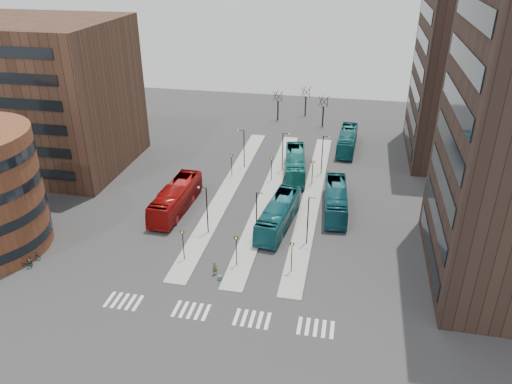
% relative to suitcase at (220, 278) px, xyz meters
% --- Properties ---
extents(ground, '(160.00, 160.00, 0.00)m').
position_rel_suitcase_xyz_m(ground, '(-0.43, -9.26, -0.26)').
color(ground, '#2B2B2D').
rests_on(ground, ground).
extents(island_left, '(2.50, 45.00, 0.15)m').
position_rel_suitcase_xyz_m(island_left, '(-4.43, 20.74, -0.18)').
color(island_left, '#979791').
rests_on(island_left, ground).
extents(island_mid, '(2.50, 45.00, 0.15)m').
position_rel_suitcase_xyz_m(island_mid, '(1.57, 20.74, -0.18)').
color(island_mid, '#979791').
rests_on(island_mid, ground).
extents(island_right, '(2.50, 45.00, 0.15)m').
position_rel_suitcase_xyz_m(island_right, '(7.57, 20.74, -0.18)').
color(island_right, '#979791').
rests_on(island_right, ground).
extents(suitcase, '(0.43, 0.35, 0.51)m').
position_rel_suitcase_xyz_m(suitcase, '(0.00, 0.00, 0.00)').
color(suitcase, navy).
rests_on(suitcase, ground).
extents(red_bus, '(3.44, 12.70, 3.51)m').
position_rel_suitcase_xyz_m(red_bus, '(-9.60, 13.63, 1.50)').
color(red_bus, '#960C0B').
rests_on(red_bus, ground).
extents(teal_bus_a, '(4.21, 12.28, 3.35)m').
position_rel_suitcase_xyz_m(teal_bus_a, '(4.26, 12.09, 1.42)').
color(teal_bus_a, '#135863').
rests_on(teal_bus_a, ground).
extents(teal_bus_b, '(4.43, 12.48, 3.40)m').
position_rel_suitcase_xyz_m(teal_bus_b, '(4.25, 27.86, 1.45)').
color(teal_bus_b, '#146765').
rests_on(teal_bus_b, ground).
extents(teal_bus_c, '(3.56, 11.93, 3.28)m').
position_rel_suitcase_xyz_m(teal_bus_c, '(10.95, 17.54, 1.38)').
color(teal_bus_c, '#124D5A').
rests_on(teal_bus_c, ground).
extents(teal_bus_d, '(3.20, 11.83, 3.27)m').
position_rel_suitcase_xyz_m(teal_bus_d, '(11.60, 39.73, 1.38)').
color(teal_bus_d, '#12595E').
rests_on(teal_bus_d, ground).
extents(traveller, '(0.70, 0.62, 1.60)m').
position_rel_suitcase_xyz_m(traveller, '(-0.74, 0.83, 0.55)').
color(traveller, brown).
rests_on(traveller, ground).
extents(commuter_a, '(0.94, 0.78, 1.78)m').
position_rel_suitcase_xyz_m(commuter_a, '(-8.60, 9.81, 0.63)').
color(commuter_a, black).
rests_on(commuter_a, ground).
extents(commuter_b, '(0.68, 1.15, 1.84)m').
position_rel_suitcase_xyz_m(commuter_b, '(2.64, 7.90, 0.67)').
color(commuter_b, black).
rests_on(commuter_b, ground).
extents(commuter_c, '(1.20, 1.28, 1.74)m').
position_rel_suitcase_xyz_m(commuter_c, '(3.18, 8.66, 0.61)').
color(commuter_c, black).
rests_on(commuter_c, ground).
extents(bicycle_near, '(1.95, 0.89, 0.99)m').
position_rel_suitcase_xyz_m(bicycle_near, '(-21.43, -2.25, 0.24)').
color(bicycle_near, gray).
rests_on(bicycle_near, ground).
extents(bicycle_mid, '(1.82, 1.10, 1.06)m').
position_rel_suitcase_xyz_m(bicycle_mid, '(-21.43, -1.50, 0.27)').
color(bicycle_mid, gray).
rests_on(bicycle_mid, ground).
extents(bicycle_far, '(1.82, 0.71, 0.94)m').
position_rel_suitcase_xyz_m(bicycle_far, '(-21.43, -0.52, 0.21)').
color(bicycle_far, gray).
rests_on(bicycle_far, ground).
extents(crosswalk_stripes, '(22.35, 2.40, 0.01)m').
position_rel_suitcase_xyz_m(crosswalk_stripes, '(1.32, -5.26, -0.25)').
color(crosswalk_stripes, silver).
rests_on(crosswalk_stripes, ground).
extents(office_block, '(25.00, 20.12, 22.00)m').
position_rel_suitcase_xyz_m(office_block, '(-34.43, 24.72, 10.74)').
color(office_block, '#4B3023').
rests_on(office_block, ground).
extents(tower_far, '(20.12, 20.00, 30.00)m').
position_rel_suitcase_xyz_m(tower_far, '(31.55, 40.74, 14.74)').
color(tower_far, '#31221B').
rests_on(tower_far, ground).
extents(sign_poles, '(12.45, 22.12, 3.65)m').
position_rel_suitcase_xyz_m(sign_poles, '(1.17, 13.74, 2.15)').
color(sign_poles, black).
rests_on(sign_poles, ground).
extents(lamp_posts, '(14.04, 20.24, 6.12)m').
position_rel_suitcase_xyz_m(lamp_posts, '(2.21, 18.74, 3.32)').
color(lamp_posts, black).
rests_on(lamp_posts, ground).
extents(bare_trees, '(10.97, 8.14, 5.90)m').
position_rel_suitcase_xyz_m(bare_trees, '(2.24, 53.41, 2.47)').
color(bare_trees, black).
rests_on(bare_trees, ground).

